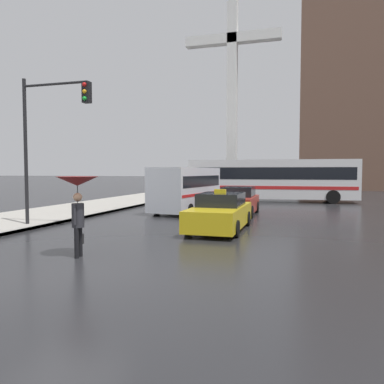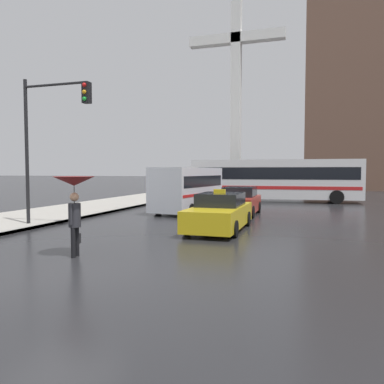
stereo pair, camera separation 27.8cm
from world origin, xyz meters
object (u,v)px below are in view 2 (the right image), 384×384
(monument_cross, at_px, (236,72))
(city_bus, at_px, (274,178))
(pedestrian_with_umbrella, at_px, (74,192))
(ambulance_van, at_px, (188,187))
(traffic_light, at_px, (50,125))
(taxi, at_px, (220,213))
(sedan_red, at_px, (239,202))

(monument_cross, bearing_deg, city_bus, -57.53)
(pedestrian_with_umbrella, bearing_deg, monument_cross, -7.69)
(ambulance_van, relative_size, traffic_light, 0.97)
(taxi, distance_m, pedestrian_with_umbrella, 6.26)
(sedan_red, bearing_deg, pedestrian_with_umbrella, 77.26)
(monument_cross, bearing_deg, pedestrian_with_umbrella, -88.55)
(sedan_red, bearing_deg, monument_cross, -78.69)
(city_bus, bearing_deg, ambulance_van, -28.24)
(taxi, distance_m, monument_cross, 23.85)
(sedan_red, height_order, monument_cross, monument_cross)
(ambulance_van, bearing_deg, pedestrian_with_umbrella, 100.09)
(sedan_red, bearing_deg, traffic_light, 46.70)
(sedan_red, height_order, traffic_light, traffic_light)
(sedan_red, distance_m, city_bus, 9.27)
(city_bus, xyz_separation_m, traffic_light, (-7.40, -15.93, 2.36))
(ambulance_van, bearing_deg, sedan_red, 178.12)
(taxi, relative_size, traffic_light, 0.78)
(pedestrian_with_umbrella, bearing_deg, traffic_light, 34.51)
(taxi, relative_size, city_bus, 0.38)
(taxi, bearing_deg, ambulance_van, -61.41)
(sedan_red, bearing_deg, ambulance_van, -9.36)
(city_bus, bearing_deg, pedestrian_with_umbrella, -13.31)
(city_bus, xyz_separation_m, pedestrian_with_umbrella, (-3.48, -20.05, -0.00))
(city_bus, distance_m, traffic_light, 17.73)
(traffic_light, distance_m, monument_cross, 23.86)
(city_bus, xyz_separation_m, monument_cross, (-4.15, 6.52, 9.75))
(taxi, xyz_separation_m, pedestrian_with_umbrella, (-2.65, -5.57, 1.07))
(traffic_light, bearing_deg, city_bus, 65.07)
(traffic_light, bearing_deg, ambulance_van, 64.89)
(pedestrian_with_umbrella, relative_size, monument_cross, 0.11)
(sedan_red, xyz_separation_m, ambulance_van, (-2.98, 0.49, 0.70))
(traffic_light, relative_size, monument_cross, 0.29)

